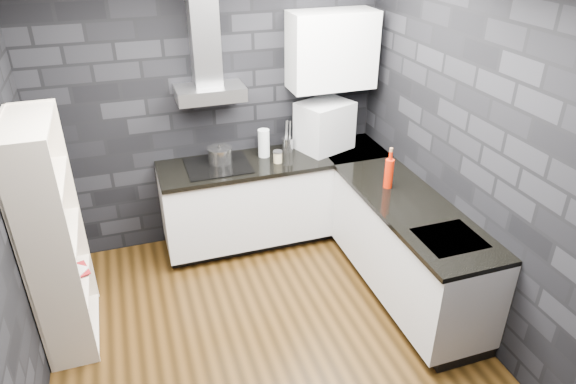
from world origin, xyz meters
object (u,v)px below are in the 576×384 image
red_bottle (389,174)px  bookshelf (53,238)px  storage_jar (278,157)px  utensil_crock (288,145)px  fruit_bowl (51,241)px  glass_vase (264,143)px  pot (220,156)px  appliance_garage (324,127)px

red_bottle → bookshelf: bookshelf is taller
storage_jar → utensil_crock: bearing=51.9°
storage_jar → fruit_bowl: (-1.92, -0.80, -0.01)m
storage_jar → red_bottle: 1.07m
glass_vase → utensil_crock: size_ratio=1.94×
bookshelf → fruit_bowl: bearing=-91.6°
storage_jar → bookshelf: (-1.92, -0.70, -0.05)m
utensil_crock → fruit_bowl: 2.32m
glass_vase → red_bottle: 1.25m
glass_vase → bookshelf: bearing=-154.6°
red_bottle → fruit_bowl: red_bottle is taller
glass_vase → red_bottle: size_ratio=1.05×
red_bottle → fruit_bowl: bearing=-179.4°
storage_jar → red_bottle: bearing=-46.0°
glass_vase → fruit_bowl: glass_vase is taller
utensil_crock → bookshelf: bookshelf is taller
storage_jar → fruit_bowl: bearing=-157.5°
pot → storage_jar: 0.54m
storage_jar → red_bottle: size_ratio=0.39×
storage_jar → fruit_bowl: size_ratio=0.44×
pot → glass_vase: glass_vase is taller
storage_jar → fruit_bowl: 2.08m
pot → fruit_bowl: (-1.41, -0.95, -0.04)m
glass_vase → appliance_garage: bearing=-0.1°
storage_jar → glass_vase: bearing=114.9°
appliance_garage → bookshelf: size_ratio=0.27×
pot → bookshelf: (-1.41, -0.85, -0.08)m
red_bottle → pot: bearing=143.8°
storage_jar → pot: bearing=163.6°
appliance_garage → fruit_bowl: bearing=-179.1°
storage_jar → bookshelf: size_ratio=0.06×
pot → appliance_garage: bearing=1.4°
storage_jar → appliance_garage: bearing=18.2°
appliance_garage → fruit_bowl: size_ratio=2.14×
glass_vase → fruit_bowl: size_ratio=1.18×
pot → bookshelf: 1.64m
glass_vase → bookshelf: size_ratio=0.15×
appliance_garage → red_bottle: bearing=-98.4°
pot → red_bottle: size_ratio=0.86×
appliance_garage → red_bottle: (0.21, -0.94, -0.10)m
red_bottle → bookshelf: (-2.66, 0.07, -0.13)m
pot → utensil_crock: (0.68, 0.06, -0.01)m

